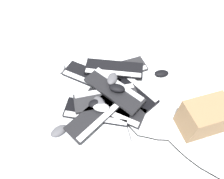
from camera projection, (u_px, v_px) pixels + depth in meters
The scene contains 21 objects.
ground_plane at pixel (119, 86), 1.49m from camera, with size 3.20×3.20×0.00m, color silver.
keyboard_0 at pixel (119, 70), 1.56m from camera, with size 0.36×0.45×0.03m.
keyboard_1 at pixel (91, 77), 1.52m from camera, with size 0.25×0.46×0.03m.
keyboard_2 at pixel (97, 112), 1.34m from camera, with size 0.17×0.45×0.03m.
keyboard_3 at pixel (113, 107), 1.36m from camera, with size 0.25×0.46×0.03m.
keyboard_4 at pixel (130, 88), 1.46m from camera, with size 0.38×0.44×0.03m.
keyboard_5 at pixel (114, 69), 1.53m from camera, with size 0.19×0.45×0.03m.
keyboard_6 at pixel (97, 114), 1.30m from camera, with size 0.45×0.36×0.03m.
keyboard_7 at pixel (106, 98), 1.37m from camera, with size 0.32×0.46×0.03m.
keyboard_8 at pixel (114, 90), 1.38m from camera, with size 0.34×0.46×0.03m.
mouse_0 at pixel (162, 73), 1.54m from camera, with size 0.11×0.07×0.04m, color black.
mouse_1 at pixel (117, 88), 1.34m from camera, with size 0.11×0.07×0.04m, color black.
mouse_2 at pixel (59, 131), 1.26m from camera, with size 0.11×0.07×0.04m, color #4C4C51.
mouse_3 at pixel (101, 107), 1.29m from camera, with size 0.11×0.07×0.04m, color #B7B7BC.
mouse_4 at pixel (60, 68), 1.57m from camera, with size 0.11×0.07×0.04m, color #B7B7BC.
mouse_5 at pixel (97, 103), 1.31m from camera, with size 0.11×0.07×0.04m, color black.
mouse_6 at pixel (99, 103), 1.31m from camera, with size 0.11×0.07×0.04m, color #4C4C51.
mouse_7 at pixel (112, 79), 1.39m from camera, with size 0.11×0.07×0.04m, color #4C4C51.
cable_0 at pixel (191, 160), 1.16m from camera, with size 0.28×0.84×0.01m.
cable_1 at pixel (105, 105), 1.39m from camera, with size 0.44×0.45×0.01m.
cardboard_box at pixel (204, 117), 1.21m from camera, with size 0.27×0.18×0.22m, color olive.
Camera 1 is at (-0.89, -0.14, 1.19)m, focal length 32.00 mm.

